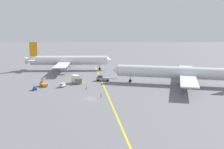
{
  "coord_description": "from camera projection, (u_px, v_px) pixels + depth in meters",
  "views": [
    {
      "loc": [
        8.04,
        -91.35,
        25.86
      ],
      "look_at": [
        6.99,
        24.81,
        4.0
      ],
      "focal_mm": 43.25,
      "sensor_mm": 36.0,
      "label": 1
    }
  ],
  "objects": [
    {
      "name": "gse_baggage_cart_near_cluster",
      "position": [
        63.0,
        85.0,
        111.88
      ],
      "size": [
        2.36,
        3.09,
        1.71
      ],
      "color": "silver",
      "rests_on": "ground"
    },
    {
      "name": "gse_catering_truck_tall",
      "position": [
        76.0,
        79.0,
        118.96
      ],
      "size": [
        5.24,
        6.19,
        3.5
      ],
      "color": "#666B4C",
      "rests_on": "ground"
    },
    {
      "name": "gse_gpu_cart_small",
      "position": [
        35.0,
        88.0,
        106.8
      ],
      "size": [
        2.03,
        2.4,
        1.9
      ],
      "color": "#2D5199",
      "rests_on": "ground"
    },
    {
      "name": "traffic_cone_wingtip_port",
      "position": [
        100.0,
        82.0,
        119.47
      ],
      "size": [
        0.44,
        0.44,
        0.6
      ],
      "color": "orange",
      "rests_on": "ground"
    },
    {
      "name": "pushback_tug",
      "position": [
        103.0,
        78.0,
        124.04
      ],
      "size": [
        9.43,
        3.66,
        2.82
      ],
      "color": "gray",
      "rests_on": "ground"
    },
    {
      "name": "ground_crew_marshaller_foreground",
      "position": [
        86.0,
        87.0,
        107.96
      ],
      "size": [
        0.5,
        0.36,
        1.57
      ],
      "color": "#4C4C51",
      "rests_on": "ground"
    },
    {
      "name": "ground_plane",
      "position": [
        91.0,
        99.0,
        94.63
      ],
      "size": [
        600.0,
        600.0,
        0.0
      ],
      "primitive_type": "plane",
      "color": "slate"
    },
    {
      "name": "ground_crew_ramp_agent_by_cones",
      "position": [
        101.0,
        95.0,
        95.84
      ],
      "size": [
        0.36,
        0.46,
        1.67
      ],
      "color": "#4C4C51",
      "rests_on": "ground"
    },
    {
      "name": "airliner_being_pushed",
      "position": [
        182.0,
        73.0,
        115.48
      ],
      "size": [
        59.89,
        49.17,
        16.44
      ],
      "color": "silver",
      "rests_on": "ground"
    },
    {
      "name": "taxiway_stripe",
      "position": [
        106.0,
        92.0,
        104.41
      ],
      "size": [
        16.76,
        118.96,
        0.01
      ],
      "primitive_type": "cube",
      "rotation": [
        0.0,
        0.0,
        0.14
      ],
      "color": "yellow",
      "rests_on": "ground"
    },
    {
      "name": "gse_stair_truck_yellow",
      "position": [
        44.0,
        84.0,
        113.0
      ],
      "size": [
        4.2,
        4.84,
        4.06
      ],
      "color": "orange",
      "rests_on": "ground"
    },
    {
      "name": "airliner_at_gate_left",
      "position": [
        68.0,
        61.0,
        152.78
      ],
      "size": [
        48.68,
        46.65,
        15.88
      ],
      "color": "silver",
      "rests_on": "ground"
    }
  ]
}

